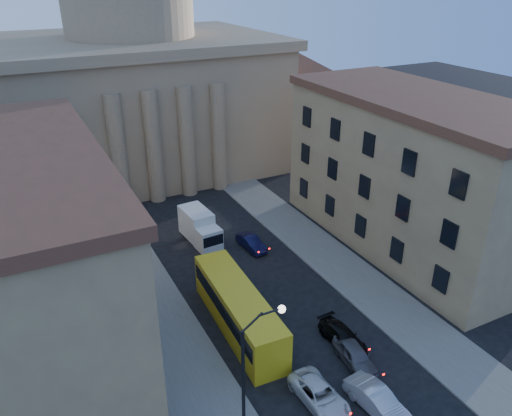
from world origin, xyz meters
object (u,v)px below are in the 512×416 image
(city_bus, at_px, (238,308))
(box_truck, at_px, (200,228))
(car_right_near, at_px, (377,400))
(street_lamp, at_px, (252,368))

(city_bus, relative_size, box_truck, 2.06)
(car_right_near, height_order, box_truck, box_truck)
(car_right_near, xyz_separation_m, city_bus, (-4.29, 10.97, 1.07))
(street_lamp, relative_size, city_bus, 0.73)
(box_truck, bearing_deg, car_right_near, -89.86)
(street_lamp, distance_m, box_truck, 24.16)
(street_lamp, bearing_deg, car_right_near, -12.41)
(city_bus, bearing_deg, box_truck, 82.95)
(box_truck, bearing_deg, street_lamp, -108.46)
(street_lamp, bearing_deg, city_bus, 69.40)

